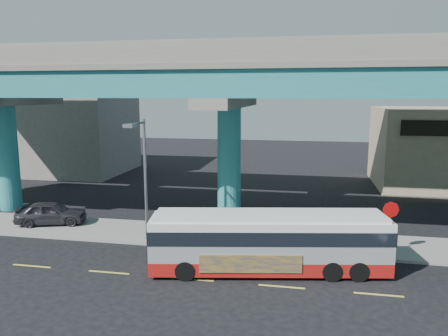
% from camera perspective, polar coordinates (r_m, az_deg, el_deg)
% --- Properties ---
extents(ground, '(120.00, 120.00, 0.00)m').
position_cam_1_polar(ground, '(20.51, -3.99, -13.97)').
color(ground, black).
rests_on(ground, ground).
extents(sidewalk, '(70.00, 4.00, 0.15)m').
position_cam_1_polar(sidewalk, '(25.48, -0.76, -8.96)').
color(sidewalk, gray).
rests_on(sidewalk, ground).
extents(lane_markings, '(58.00, 0.12, 0.01)m').
position_cam_1_polar(lane_markings, '(20.24, -4.21, -14.28)').
color(lane_markings, '#D8C64C').
rests_on(lane_markings, ground).
extents(viaduct, '(52.00, 12.40, 11.70)m').
position_cam_1_polar(viaduct, '(27.70, 0.74, 11.58)').
color(viaduct, '#21697F').
rests_on(viaduct, ground).
extents(building_concrete, '(12.00, 10.00, 9.00)m').
position_cam_1_polar(building_concrete, '(49.10, -19.64, 4.77)').
color(building_concrete, gray).
rests_on(building_concrete, ground).
extents(transit_bus, '(11.17, 4.29, 2.81)m').
position_cam_1_polar(transit_bus, '(20.56, 5.94, -9.34)').
color(transit_bus, '#A41613').
rests_on(transit_bus, ground).
extents(parked_car, '(4.16, 5.23, 1.45)m').
position_cam_1_polar(parked_car, '(29.46, -21.65, -5.46)').
color(parked_car, '#2C2C31').
rests_on(parked_car, sidewalk).
extents(street_lamp, '(0.50, 2.25, 6.74)m').
position_cam_1_polar(street_lamp, '(23.56, -10.75, 0.66)').
color(street_lamp, gray).
rests_on(street_lamp, sidewalk).
extents(stop_sign, '(0.82, 0.19, 2.77)m').
position_cam_1_polar(stop_sign, '(23.49, 20.91, -5.90)').
color(stop_sign, gray).
rests_on(stop_sign, sidewalk).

